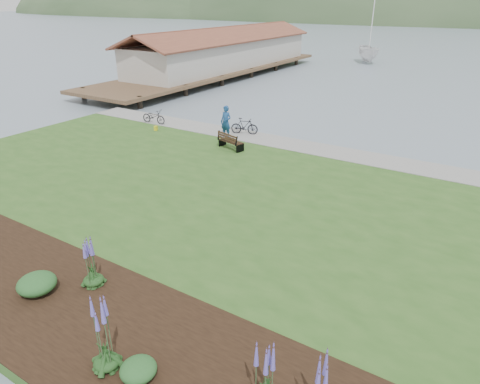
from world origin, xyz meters
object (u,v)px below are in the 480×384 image
object	(u,v)px
park_bench	(230,141)
person	(226,119)
sailboat	(367,63)
bicycle_a	(154,117)

from	to	relation	value
park_bench	person	xyz separation A→B (m)	(-1.42, 1.74, 0.68)
park_bench	sailboat	distance (m)	43.43
park_bench	person	size ratio (longest dim) A/B	0.74
bicycle_a	sailboat	world-z (taller)	sailboat
park_bench	sailboat	bearing A→B (deg)	112.61
person	sailboat	size ratio (longest dim) A/B	0.09
park_bench	person	distance (m)	2.34
park_bench	bicycle_a	distance (m)	7.75
park_bench	sailboat	xyz separation A→B (m)	(-5.11, 43.12, -0.90)
person	sailboat	distance (m)	41.57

